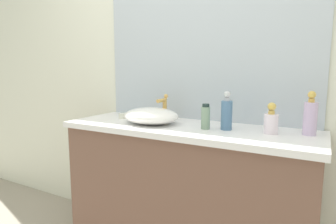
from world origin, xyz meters
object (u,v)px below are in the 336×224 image
(candle_jar, at_px, (123,116))
(perfume_bottle, at_px, (227,113))
(spray_can, at_px, (206,117))
(soap_dispenser, at_px, (310,116))
(lotion_bottle, at_px, (271,121))
(sink_basin, at_px, (151,116))

(candle_jar, bearing_deg, perfume_bottle, -2.09)
(spray_can, bearing_deg, soap_dispenser, 12.72)
(soap_dispenser, distance_m, lotion_bottle, 0.19)
(spray_can, bearing_deg, candle_jar, 174.07)
(soap_dispenser, xyz_separation_m, perfume_bottle, (-0.42, -0.08, -0.00))
(sink_basin, bearing_deg, lotion_bottle, 5.39)
(soap_dispenser, bearing_deg, lotion_bottle, -160.70)
(candle_jar, bearing_deg, lotion_bottle, -0.64)
(lotion_bottle, bearing_deg, spray_can, -170.88)
(perfume_bottle, distance_m, candle_jar, 0.75)
(spray_can, bearing_deg, sink_basin, -178.25)
(sink_basin, height_order, soap_dispenser, soap_dispenser)
(soap_dispenser, bearing_deg, candle_jar, -177.43)
(sink_basin, distance_m, candle_jar, 0.29)
(perfume_bottle, relative_size, spray_can, 1.50)
(lotion_bottle, distance_m, perfume_bottle, 0.24)
(lotion_bottle, xyz_separation_m, candle_jar, (-0.98, 0.01, -0.05))
(lotion_bottle, bearing_deg, perfume_bottle, -176.03)
(sink_basin, relative_size, lotion_bottle, 2.15)
(perfume_bottle, xyz_separation_m, candle_jar, (-0.75, 0.03, -0.07))
(soap_dispenser, distance_m, candle_jar, 1.17)
(sink_basin, distance_m, perfume_bottle, 0.47)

